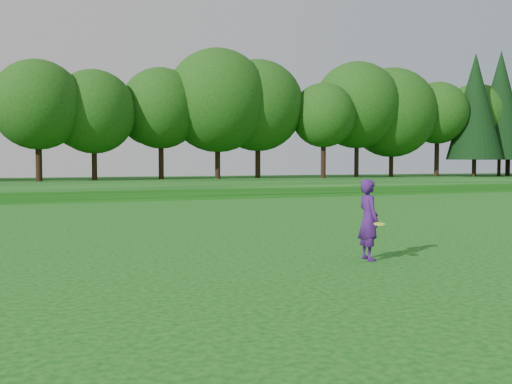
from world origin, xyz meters
name	(u,v)px	position (x,y,z in m)	size (l,w,h in m)	color
ground	(305,252)	(0.00, 0.00, 0.00)	(140.00, 140.00, 0.00)	#0D450E
berm	(108,185)	(0.00, 34.00, 0.30)	(130.00, 30.00, 0.60)	#0D450E
walking_path	(142,200)	(0.00, 20.00, 0.02)	(130.00, 1.60, 0.04)	gray
treeline	(101,91)	(0.00, 38.00, 8.10)	(104.00, 7.00, 15.00)	#18410F
woman	(368,220)	(0.80, -1.46, 0.88)	(0.49, 0.90, 1.75)	#411666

